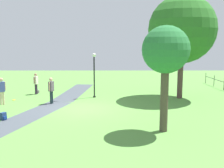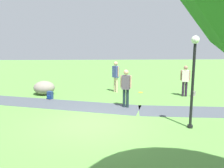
{
  "view_description": "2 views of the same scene",
  "coord_description": "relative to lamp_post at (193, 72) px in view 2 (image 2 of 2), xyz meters",
  "views": [
    {
      "loc": [
        15.6,
        1.74,
        3.91
      ],
      "look_at": [
        -0.6,
        1.8,
        1.47
      ],
      "focal_mm": 41.81,
      "sensor_mm": 36.0,
      "label": 1
    },
    {
      "loc": [
        -0.46,
        9.27,
        3.38
      ],
      "look_at": [
        -0.8,
        -0.53,
        1.44
      ],
      "focal_mm": 41.34,
      "sensor_mm": 36.0,
      "label": 2
    }
  ],
  "objects": [
    {
      "name": "footpath_segment_mid",
      "position": [
        5.4,
        -3.34,
        -2.05
      ],
      "size": [
        8.15,
        3.89,
        0.01
      ],
      "color": "#454C53",
      "rests_on": "ground"
    },
    {
      "name": "woman_with_handbag",
      "position": [
        -1.26,
        -4.72,
        -1.08
      ],
      "size": [
        0.51,
        0.3,
        1.68
      ],
      "color": "#2B1E32",
      "rests_on": "ground"
    },
    {
      "name": "lamp_post",
      "position": [
        0.0,
        0.0,
        0.0
      ],
      "size": [
        0.28,
        0.28,
        3.3
      ],
      "color": "black",
      "rests_on": "ground"
    },
    {
      "name": "backpack_by_boulder",
      "position": [
        5.94,
        -4.4,
        -1.86
      ],
      "size": [
        0.34,
        0.34,
        0.4
      ],
      "color": "navy",
      "rests_on": "ground"
    },
    {
      "name": "ground_plane",
      "position": [
        3.61,
        -0.48,
        -2.05
      ],
      "size": [
        48.0,
        48.0,
        0.0
      ],
      "primitive_type": "plane",
      "color": "#599340"
    },
    {
      "name": "lawn_boulder",
      "position": [
        6.46,
        -5.44,
        -1.67
      ],
      "size": [
        1.42,
        1.34,
        0.76
      ],
      "color": "gray",
      "rests_on": "ground"
    },
    {
      "name": "handbag_on_grass",
      "position": [
        -1.75,
        -4.74,
        -1.91
      ],
      "size": [
        0.38,
        0.38,
        0.31
      ],
      "color": "gray",
      "rests_on": "ground"
    },
    {
      "name": "man_near_boulder",
      "position": [
        2.43,
        -5.89,
        -1.0
      ],
      "size": [
        0.42,
        0.43,
        1.79
      ],
      "color": "beige",
      "rests_on": "ground"
    },
    {
      "name": "passerby_on_path",
      "position": [
        2.11,
        -2.73,
        -1.03
      ],
      "size": [
        0.5,
        0.34,
        1.76
      ],
      "color": "#1A2B2E",
      "rests_on": "ground"
    },
    {
      "name": "frisbee_on_grass",
      "position": [
        0.99,
        -5.68,
        -2.04
      ],
      "size": [
        0.25,
        0.25,
        0.02
      ],
      "color": "gold",
      "rests_on": "ground"
    }
  ]
}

